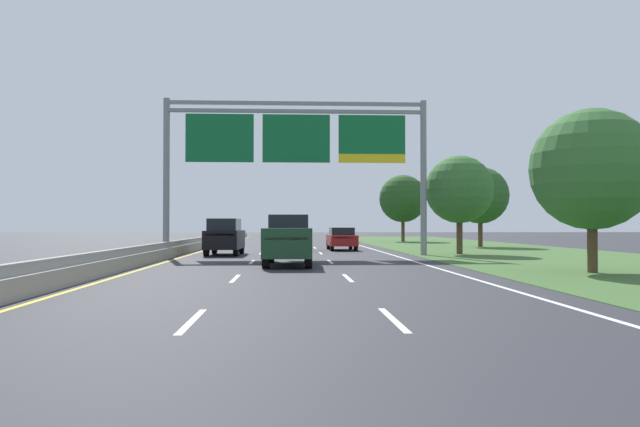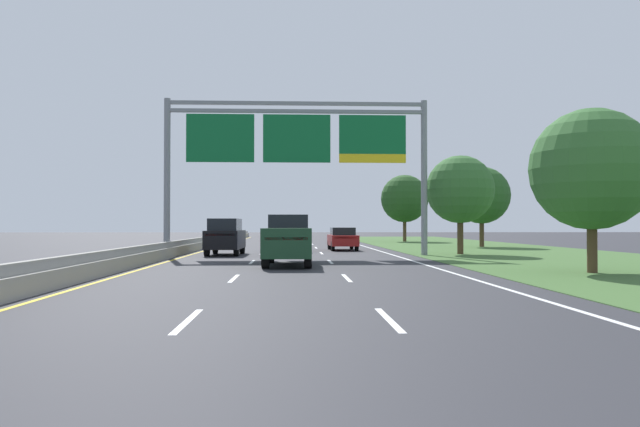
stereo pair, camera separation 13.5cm
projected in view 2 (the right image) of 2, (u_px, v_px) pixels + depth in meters
The scene contains 13 objects.
ground_plane at pixel (291, 255), 35.91m from camera, with size 220.00×220.00×0.00m, color #2B2B30.
lane_striping at pixel (291, 256), 35.45m from camera, with size 11.96×106.00×0.01m.
grass_verge_right at pixel (529, 255), 36.52m from camera, with size 14.00×110.00×0.02m, color #3D602D.
median_barrier_concrete at pixel (176, 249), 35.62m from camera, with size 0.60×110.00×0.85m.
overhead_sign_gantry at pixel (297, 145), 35.47m from camera, with size 15.06×0.42×8.94m.
pickup_truck_darkgreen at pixel (288, 241), 26.84m from camera, with size 2.12×5.44×2.20m.
car_black_left_lane_suv at pixel (225, 236), 36.11m from camera, with size 2.00×4.74×2.11m.
car_blue_centre_lane_sedan at pixel (293, 239), 40.91m from camera, with size 1.83×4.40×1.57m.
car_red_right_lane_sedan at pixel (343, 238), 43.08m from camera, with size 1.90×4.43×1.57m.
roadside_tree_near at pixel (592, 169), 22.59m from camera, with size 4.42×4.42×6.00m.
roadside_tree_mid at pixel (460, 190), 36.90m from camera, with size 4.03×4.03×5.88m.
roadside_tree_far at pixel (482, 195), 49.12m from camera, with size 4.50×4.50×6.35m.
roadside_tree_distant at pixel (405, 199), 64.94m from camera, with size 4.96×4.96×6.98m.
Camera 2 is at (0.07, -0.98, 1.76)m, focal length 34.93 mm.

